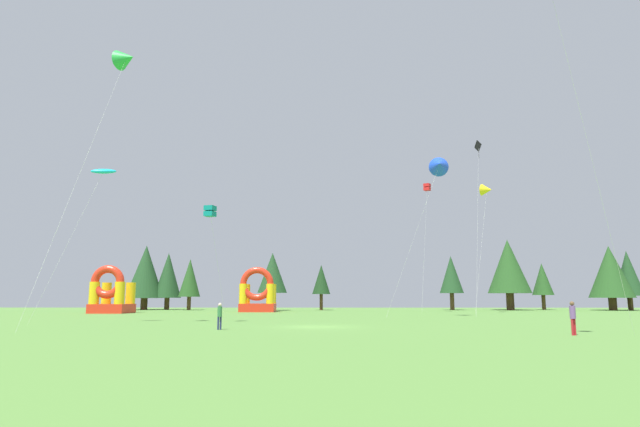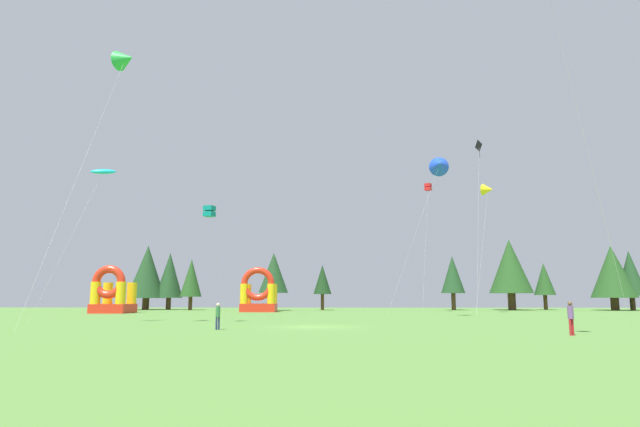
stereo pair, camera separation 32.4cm
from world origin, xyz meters
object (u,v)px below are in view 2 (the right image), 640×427
object	(u,v)px
kite_teal_box	(209,211)
person_far_side	(571,315)
kite_green_delta	(125,59)
person_left_edge	(218,314)
kite_black_diamond	(480,148)
kite_cyan_parafoil	(103,172)
inflatable_red_slide	(112,296)
kite_yellow_delta	(488,190)
kite_blue_delta	(439,165)
kite_red_box	(428,187)
inflatable_blue_arch	(258,296)

from	to	relation	value
kite_teal_box	person_far_side	distance (m)	26.12
kite_green_delta	person_left_edge	bearing A→B (deg)	-24.22
kite_black_diamond	kite_green_delta	bearing A→B (deg)	-144.46
kite_green_delta	kite_cyan_parafoil	xyz separation A→B (m)	(-2.72, 3.70, -7.47)
person_left_edge	inflatable_red_slide	bearing A→B (deg)	-88.96
person_left_edge	kite_yellow_delta	bearing A→B (deg)	-159.33
kite_teal_box	kite_blue_delta	size ratio (longest dim) A/B	0.57
kite_cyan_parafoil	kite_blue_delta	bearing A→B (deg)	21.69
kite_blue_delta	kite_red_box	world-z (taller)	kite_red_box
kite_green_delta	kite_yellow_delta	bearing A→B (deg)	40.21
kite_red_box	person_left_edge	world-z (taller)	kite_red_box
kite_cyan_parafoil	kite_black_diamond	xyz separation A→B (m)	(34.39, 18.93, 7.05)
person_far_side	inflatable_red_slide	size ratio (longest dim) A/B	0.31
kite_yellow_delta	kite_blue_delta	size ratio (longest dim) A/B	1.01
kite_green_delta	person_far_side	world-z (taller)	kite_green_delta
kite_cyan_parafoil	person_left_edge	size ratio (longest dim) A/B	7.46
inflatable_red_slide	inflatable_blue_arch	bearing A→B (deg)	17.56
kite_blue_delta	inflatable_blue_arch	bearing A→B (deg)	137.73
kite_teal_box	kite_red_box	world-z (taller)	kite_red_box
kite_blue_delta	inflatable_blue_arch	distance (m)	29.77
kite_cyan_parafoil	inflatable_blue_arch	world-z (taller)	kite_cyan_parafoil
kite_teal_box	person_left_edge	bearing A→B (deg)	-72.26
kite_blue_delta	kite_red_box	xyz separation A→B (m)	(1.58, 15.04, 0.84)
person_left_edge	inflatable_red_slide	distance (m)	36.80
kite_yellow_delta	kite_blue_delta	world-z (taller)	kite_yellow_delta
person_left_edge	inflatable_blue_arch	distance (m)	36.76
person_left_edge	person_far_side	world-z (taller)	person_far_side
kite_green_delta	kite_yellow_delta	xyz separation A→B (m)	(34.20, 28.91, -3.99)
kite_black_diamond	person_far_side	bearing A→B (deg)	-98.22
kite_green_delta	kite_black_diamond	size ratio (longest dim) A/B	1.03
person_far_side	inflatable_blue_arch	bearing A→B (deg)	-89.45
kite_cyan_parafoil	kite_black_diamond	world-z (taller)	kite_black_diamond
kite_green_delta	kite_teal_box	bearing A→B (deg)	38.47
kite_black_diamond	inflatable_red_slide	distance (m)	46.27
kite_green_delta	kite_black_diamond	xyz separation A→B (m)	(31.67, 22.63, -0.42)
kite_red_box	kite_black_diamond	world-z (taller)	kite_black_diamond
person_left_edge	kite_cyan_parafoil	bearing A→B (deg)	-64.74
kite_cyan_parafoil	inflatable_red_slide	size ratio (longest dim) A/B	2.12
inflatable_blue_arch	kite_yellow_delta	bearing A→B (deg)	-8.22
kite_black_diamond	kite_teal_box	bearing A→B (deg)	-145.10
kite_blue_delta	person_far_side	distance (m)	26.73
kite_green_delta	kite_blue_delta	world-z (taller)	kite_green_delta
kite_teal_box	inflatable_red_slide	size ratio (longest dim) A/B	1.59
kite_green_delta	kite_yellow_delta	distance (m)	44.96
kite_teal_box	person_left_edge	world-z (taller)	kite_teal_box
kite_green_delta	kite_yellow_delta	world-z (taller)	kite_green_delta
kite_green_delta	kite_cyan_parafoil	size ratio (longest dim) A/B	1.66
kite_green_delta	person_left_edge	xyz separation A→B (m)	(8.03, -3.61, -18.02)
inflatable_blue_arch	inflatable_red_slide	size ratio (longest dim) A/B	1.01
person_far_side	inflatable_blue_arch	xyz separation A→B (m)	(-21.70, 41.06, 0.99)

